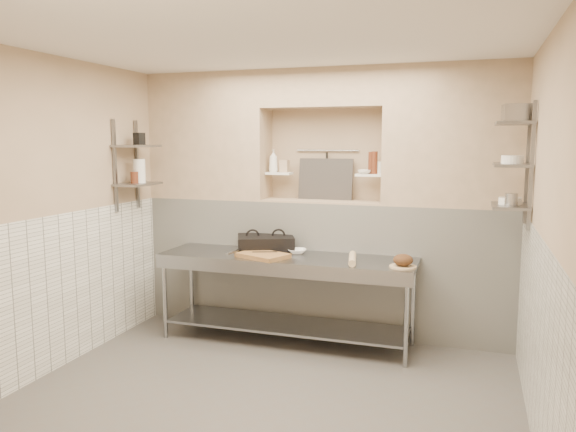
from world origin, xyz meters
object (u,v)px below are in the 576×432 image
at_px(jug_left, 139,171).
at_px(bowl_alcove, 364,172).
at_px(prep_table, 286,281).
at_px(cutting_board, 263,255).
at_px(mixing_bowl, 297,251).
at_px(bottle_soap, 273,161).
at_px(rolling_pin, 352,259).
at_px(bread_loaf, 403,260).
at_px(panini_press, 266,243).

bearing_deg(jug_left, bowl_alcove, 15.63).
bearing_deg(prep_table, bowl_alcove, 38.41).
bearing_deg(jug_left, cutting_board, -1.17).
height_order(prep_table, jug_left, jug_left).
distance_m(mixing_bowl, bottle_soap, 1.06).
xyz_separation_m(cutting_board, mixing_bowl, (0.26, 0.30, 0.00)).
bearing_deg(jug_left, rolling_pin, 0.75).
xyz_separation_m(bread_loaf, jug_left, (-2.79, 0.04, 0.77)).
distance_m(prep_table, panini_press, 0.50).
height_order(mixing_bowl, rolling_pin, rolling_pin).
xyz_separation_m(bottle_soap, jug_left, (-1.28, -0.64, -0.10)).
xyz_separation_m(panini_press, jug_left, (-1.31, -0.32, 0.76)).
relative_size(mixing_bowl, rolling_pin, 0.42).
bearing_deg(panini_press, prep_table, -60.11).
bearing_deg(bread_loaf, panini_press, 166.41).
distance_m(panini_press, cutting_board, 0.37).
height_order(bread_loaf, jug_left, jug_left).
height_order(bottle_soap, bowl_alcove, bottle_soap).
distance_m(cutting_board, mixing_bowl, 0.40).
bearing_deg(bottle_soap, cutting_board, -79.22).
xyz_separation_m(panini_press, bread_loaf, (1.48, -0.36, -0.01)).
xyz_separation_m(rolling_pin, bowl_alcove, (-0.01, 0.61, 0.80)).
relative_size(bowl_alcove, jug_left, 0.55).
height_order(mixing_bowl, bread_loaf, bread_loaf).
bearing_deg(bowl_alcove, rolling_pin, -88.71).
relative_size(prep_table, bread_loaf, 14.28).
distance_m(cutting_board, bowl_alcove, 1.37).
distance_m(panini_press, rolling_pin, 1.04).
bearing_deg(cutting_board, bowl_alcove, 37.24).
bearing_deg(bread_loaf, bowl_alcove, 126.40).
relative_size(bread_loaf, jug_left, 0.73).
height_order(rolling_pin, jug_left, jug_left).
relative_size(panini_press, bread_loaf, 3.85).
relative_size(mixing_bowl, bread_loaf, 1.05).
height_order(prep_table, bottle_soap, bottle_soap).
height_order(cutting_board, bottle_soap, bottle_soap).
bearing_deg(bottle_soap, jug_left, -153.31).
bearing_deg(prep_table, cutting_board, -147.02).
relative_size(cutting_board, rolling_pin, 1.04).
relative_size(bread_loaf, bottle_soap, 0.74).
distance_m(prep_table, cutting_board, 0.37).
xyz_separation_m(rolling_pin, jug_left, (-2.30, -0.03, 0.80)).
xyz_separation_m(prep_table, bowl_alcove, (0.68, 0.54, 1.09)).
xyz_separation_m(mixing_bowl, bottle_soap, (-0.39, 0.37, 0.91)).
distance_m(prep_table, mixing_bowl, 0.34).
height_order(cutting_board, mixing_bowl, mixing_bowl).
distance_m(bottle_soap, bowl_alcove, 1.01).
height_order(prep_table, mixing_bowl, mixing_bowl).
bearing_deg(rolling_pin, bottle_soap, 149.01).
distance_m(mixing_bowl, bowl_alcove, 1.08).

